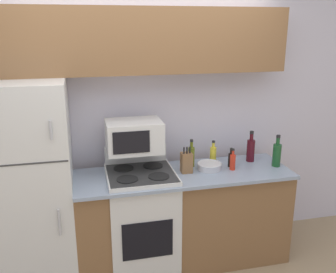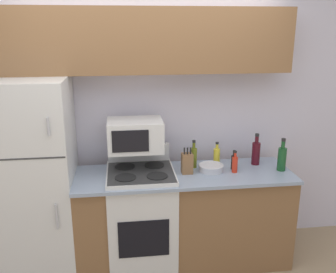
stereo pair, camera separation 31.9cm
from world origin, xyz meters
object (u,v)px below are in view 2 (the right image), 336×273
Objects in this scene: refrigerator at (38,180)px; bottle_olive_oil at (194,157)px; bottle_soy_sauce at (234,162)px; bottle_hot_sauce at (235,164)px; microwave at (135,135)px; knife_block at (187,163)px; bottle_wine_red at (256,152)px; bowl at (211,168)px; bottle_wine_green at (282,158)px; bottle_cooking_spray at (217,156)px; stove at (142,218)px.

refrigerator reaches higher than bottle_olive_oil.
bottle_soy_sauce is 0.90× the size of bottle_hot_sauce.
refrigerator is 0.93m from microwave.
bottle_wine_red reaches higher than knife_block.
microwave reaches higher than bowl.
refrigerator is 9.77× the size of bottle_soy_sauce.
refrigerator reaches higher than bottle_wine_green.
bottle_soy_sauce is (0.44, 0.04, -0.02)m from knife_block.
refrigerator is 1.52m from bowl.
bowl is 0.74× the size of bottle_wine_green.
bottle_hot_sauce is at bearing -61.76° from bottle_cooking_spray.
knife_block is 1.20× the size of bottle_hot_sauce.
stove is 2.29× the size of microwave.
microwave is at bearing 107.62° from stove.
bottle_soy_sauce is (1.74, -0.02, 0.09)m from refrigerator.
microwave is (-0.03, 0.11, 0.75)m from stove.
bottle_olive_oil is at bearing 2.39° from microwave.
bottle_olive_oil is at bearing 153.58° from bottle_hot_sauce.
microwave reaches higher than bottle_soy_sauce.
bottle_olive_oil is at bearing 57.24° from knife_block.
refrigerator is 1.60× the size of stove.
microwave is 1.59× the size of bottle_wine_green.
refrigerator is 7.87× the size of bowl.
bottle_olive_oil is 0.23m from bottle_cooking_spray.
stove is 0.78m from bowl.
bottle_soy_sauce is 0.18m from bottle_cooking_spray.
bowl is 0.74× the size of bottle_wine_red.
bottle_olive_oil is at bearing 2.88° from refrigerator.
refrigerator is at bearing -176.12° from bottle_cooking_spray.
bottle_hot_sauce is (0.84, -0.04, 0.50)m from stove.
bottle_wine_red is (0.68, 0.13, 0.02)m from knife_block.
refrigerator is 1.74m from bottle_soy_sauce.
bottle_soy_sauce is 0.69× the size of bottle_olive_oil.
bottle_cooking_spray reaches higher than bottle_hot_sauce.
bowl is at bearing 165.77° from bottle_hot_sauce.
bottle_olive_oil is 0.38m from bottle_hot_sauce.
knife_block is at bearing 174.97° from bottle_hot_sauce.
bottle_cooking_spray is (0.76, 0.06, -0.25)m from microwave.
refrigerator reaches higher than microwave.
bottle_soy_sauce is at bearing -46.23° from bottle_cooking_spray.
bowl is (0.22, 0.01, -0.06)m from knife_block.
bottle_wine_green reaches higher than bottle_soy_sauce.
stove is 4.56× the size of knife_block.
bowl is 1.24× the size of bottle_soy_sauce.
bowl is at bearing -173.50° from bottle_soy_sauce.
bowl is 0.19m from bottle_olive_oil.
stove is 3.66× the size of bottle_wine_green.
bottle_wine_green reaches higher than knife_block.
stove is at bearing 177.94° from bottle_wine_green.
bottle_hot_sauce is 0.43m from bottle_wine_green.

